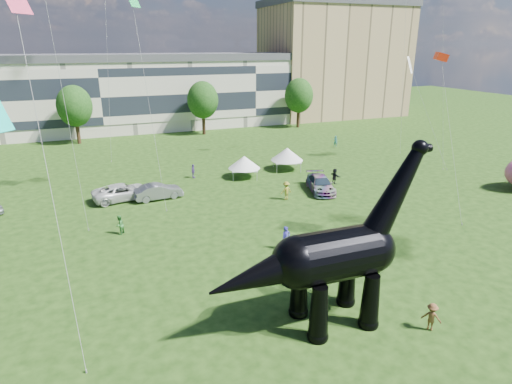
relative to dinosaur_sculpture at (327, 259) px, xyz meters
name	(u,v)px	position (x,y,z in m)	size (l,w,h in m)	color
ground	(307,318)	(-0.71, 0.61, -3.91)	(220.00, 220.00, 0.00)	#16330C
terrace_row	(100,97)	(-8.71, 62.61, 2.09)	(78.00, 11.00, 12.00)	beige
apartment_block	(333,62)	(39.29, 65.61, 7.09)	(28.00, 18.00, 22.00)	tan
tree_mid_left	(74,103)	(-12.71, 53.61, 2.38)	(5.20, 5.20, 9.44)	#382314
tree_mid_right	(203,97)	(7.29, 53.61, 2.38)	(5.20, 5.20, 9.44)	#382314
tree_far_right	(299,93)	(25.29, 53.61, 2.38)	(5.20, 5.20, 9.44)	#382314
dinosaur_sculpture	(327,259)	(0.00, 0.00, 0.00)	(12.60, 3.49, 10.35)	black
car_grey	(158,191)	(-5.31, 23.62, -3.12)	(1.67, 4.78, 1.58)	gray
car_white	(123,192)	(-8.61, 24.67, -3.10)	(2.69, 5.83, 1.62)	silver
car_dark	(320,184)	(10.92, 19.76, -3.10)	(2.26, 5.57, 1.62)	#595960
gazebo_near	(244,162)	(5.18, 27.39, -2.11)	(4.53, 4.53, 2.56)	white
gazebo_far	(287,154)	(11.19, 28.59, -1.98)	(4.83, 4.83, 2.74)	silver
visitors	(209,205)	(-1.66, 17.88, -3.03)	(50.31, 40.94, 1.88)	#327B31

